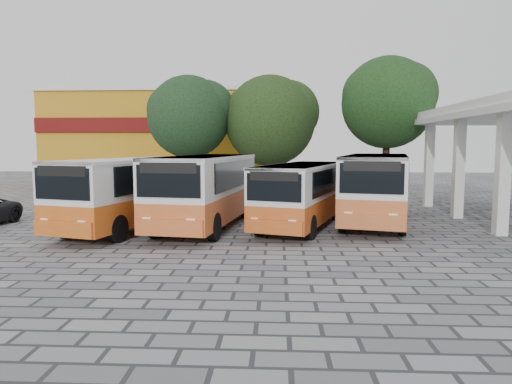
# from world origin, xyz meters

# --- Properties ---
(ground) EXTENTS (90.00, 90.00, 0.00)m
(ground) POSITION_xyz_m (0.00, 0.00, 0.00)
(ground) COLOR #5A5B62
(ground) RESTS_ON ground
(shophouse_block) EXTENTS (20.40, 10.40, 8.30)m
(shophouse_block) POSITION_xyz_m (-11.00, 25.99, 4.16)
(shophouse_block) COLOR #B77A12
(shophouse_block) RESTS_ON ground
(bus_far_left) EXTENTS (4.52, 8.66, 2.95)m
(bus_far_left) POSITION_xyz_m (-7.01, 2.56, 1.71)
(bus_far_left) COLOR #C65415
(bus_far_left) RESTS_ON ground
(bus_centre_left) EXTENTS (3.77, 8.80, 3.06)m
(bus_centre_left) POSITION_xyz_m (-3.93, 3.06, 1.77)
(bus_centre_left) COLOR #CD5B25
(bus_centre_left) RESTS_ON ground
(bus_centre_right) EXTENTS (4.49, 8.00, 2.71)m
(bus_centre_right) POSITION_xyz_m (0.17, 3.21, 1.57)
(bus_centre_right) COLOR #BE4E17
(bus_centre_right) RESTS_ON ground
(bus_far_right) EXTENTS (4.62, 9.01, 3.08)m
(bus_far_right) POSITION_xyz_m (3.59, 4.50, 1.78)
(bus_far_right) COLOR #C35C2A
(bus_far_right) RESTS_ON ground
(tree_left) EXTENTS (5.96, 5.67, 8.32)m
(tree_left) POSITION_xyz_m (-6.94, 15.33, 5.66)
(tree_left) COLOR #3E2913
(tree_left) RESTS_ON ground
(tree_middle) EXTENTS (6.63, 6.32, 8.39)m
(tree_middle) POSITION_xyz_m (-1.35, 16.03, 5.44)
(tree_middle) COLOR black
(tree_middle) RESTS_ON ground
(tree_right) EXTENTS (6.07, 5.78, 9.09)m
(tree_right) POSITION_xyz_m (6.11, 13.33, 6.39)
(tree_right) COLOR black
(tree_right) RESTS_ON ground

